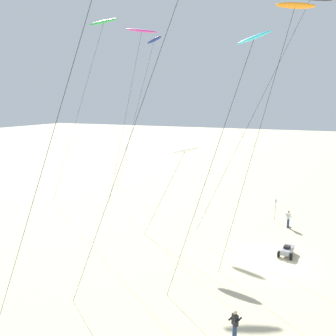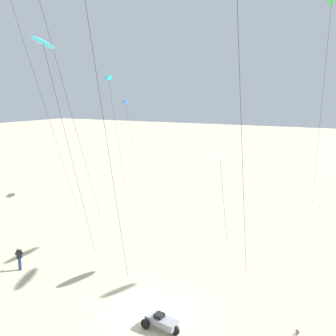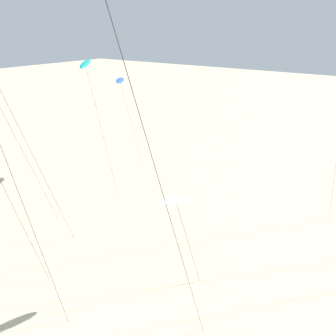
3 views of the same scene
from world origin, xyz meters
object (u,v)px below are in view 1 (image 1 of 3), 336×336
object	(u,v)px
kite_cyan	(251,46)
kite_navy	(153,45)
beach_buggy	(287,250)
kite_white	(185,151)
marker_flag	(276,205)
kite_magenta	(141,32)
kite_flyer_middle	(235,325)
kite_green	(103,24)
kite_black	(309,1)
kite_flyer_nearest	(288,219)
kite_orange	(293,11)

from	to	relation	value
kite_cyan	kite_navy	world-z (taller)	kite_navy
beach_buggy	kite_white	bearing A→B (deg)	90.46
kite_navy	marker_flag	distance (m)	24.07
kite_magenta	kite_flyer_middle	xyz separation A→B (m)	(-19.42, -15.36, -17.86)
kite_cyan	beach_buggy	distance (m)	16.47
kite_cyan	kite_flyer_middle	xyz separation A→B (m)	(-3.17, -0.40, -13.53)
kite_magenta	kite_green	bearing A→B (deg)	130.33
kite_green	marker_flag	xyz separation A→B (m)	(3.29, -17.42, -17.90)
kite_black	beach_buggy	size ratio (longest dim) A/B	9.39
beach_buggy	marker_flag	xyz separation A→B (m)	(8.43, 2.11, 1.06)
kite_flyer_middle	kite_flyer_nearest	bearing A→B (deg)	-1.56
kite_white	kite_flyer_nearest	bearing A→B (deg)	-49.75
kite_magenta	kite_orange	bearing A→B (deg)	-126.02
kite_green	kite_flyer_nearest	bearing A→B (deg)	-85.73
marker_flag	kite_white	bearing A→B (deg)	143.18
kite_orange	marker_flag	xyz separation A→B (m)	(12.67, 2.02, -15.37)
kite_navy	kite_white	bearing A→B (deg)	-145.04
kite_black	kite_flyer_nearest	world-z (taller)	kite_black
kite_flyer_nearest	beach_buggy	size ratio (longest dim) A/B	0.79
kite_orange	kite_green	xyz separation A→B (m)	(9.38, 19.44, 2.54)
kite_navy	kite_flyer_middle	bearing A→B (deg)	-146.32
kite_cyan	kite_white	bearing A→B (deg)	39.14
kite_orange	marker_flag	world-z (taller)	kite_orange
kite_flyer_middle	kite_magenta	bearing A→B (deg)	38.34
kite_magenta	kite_white	world-z (taller)	kite_magenta
kite_white	kite_cyan	world-z (taller)	kite_cyan
kite_magenta	marker_flag	xyz separation A→B (m)	(0.73, -14.41, -17.27)
marker_flag	kite_cyan	bearing A→B (deg)	-178.14
kite_flyer_middle	kite_black	bearing A→B (deg)	-5.08
kite_black	kite_navy	world-z (taller)	kite_black
kite_white	kite_flyer_middle	xyz separation A→B (m)	(-11.66, -7.31, -6.72)
kite_cyan	kite_flyer_middle	size ratio (longest dim) A/B	9.09
kite_magenta	kite_flyer_middle	size ratio (longest dim) A/B	11.55
kite_orange	kite_flyer_middle	bearing A→B (deg)	171.88
kite_white	kite_flyer_nearest	xyz separation A→B (m)	(6.61, -7.81, -6.72)
kite_cyan	kite_black	bearing A→B (deg)	-8.34
kite_green	beach_buggy	distance (m)	27.70
kite_magenta	kite_black	bearing A→B (deg)	-104.89
kite_black	marker_flag	size ratio (longest dim) A/B	9.42
kite_orange	kite_flyer_middle	distance (m)	17.66
kite_navy	kite_flyer_nearest	world-z (taller)	kite_navy
kite_navy	beach_buggy	bearing A→B (deg)	-127.40
kite_white	kite_green	world-z (taller)	kite_green
kite_flyer_nearest	beach_buggy	xyz separation A→B (m)	(-6.54, -0.66, -0.46)
kite_orange	kite_flyer_nearest	size ratio (longest dim) A/B	10.50
kite_green	beach_buggy	xyz separation A→B (m)	(-5.13, -19.53, -18.97)
kite_magenta	beach_buggy	distance (m)	25.84
kite_flyer_middle	kite_navy	bearing A→B (deg)	33.68
kite_green	kite_flyer_middle	world-z (taller)	kite_green
kite_black	kite_orange	bearing A→B (deg)	177.98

